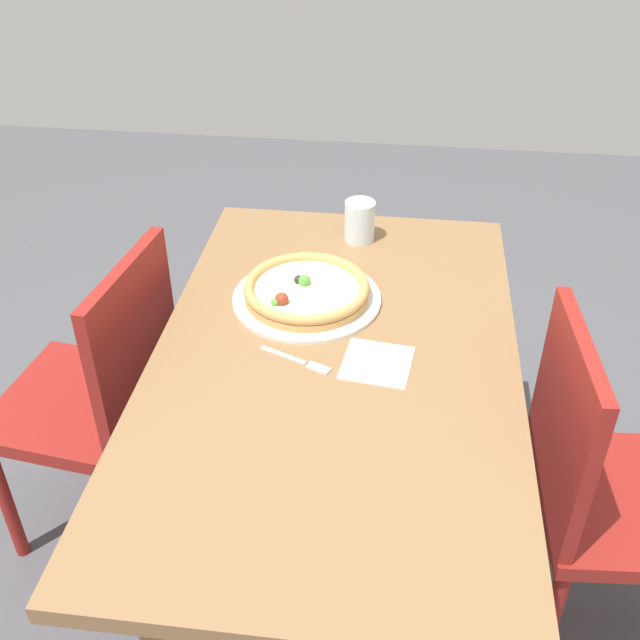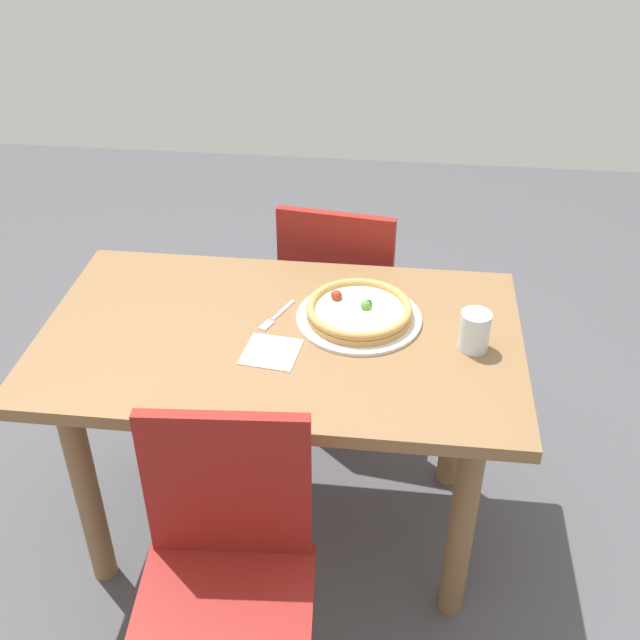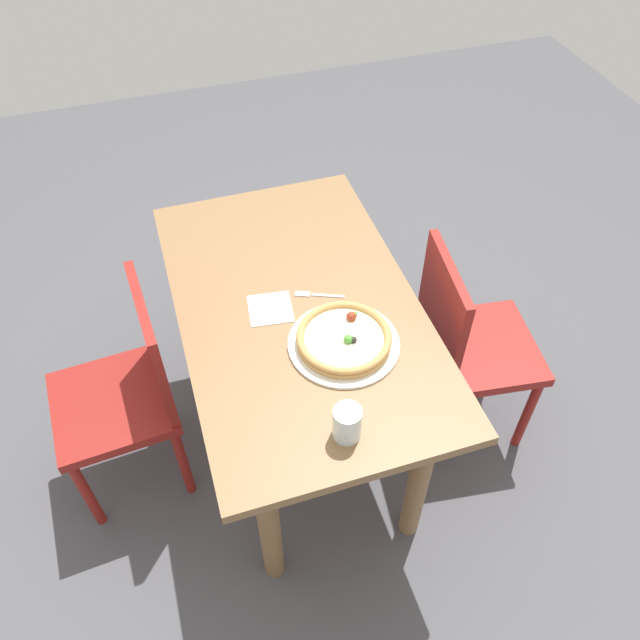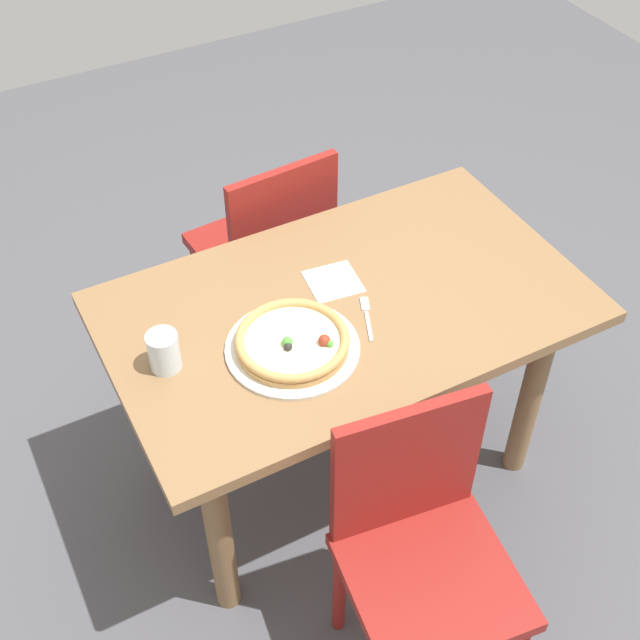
% 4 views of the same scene
% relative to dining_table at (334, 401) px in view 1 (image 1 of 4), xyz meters
% --- Properties ---
extents(ground_plane, '(6.00, 6.00, 0.00)m').
position_rel_dining_table_xyz_m(ground_plane, '(0.00, 0.00, -0.63)').
color(ground_plane, '#4C4C51').
extents(dining_table, '(1.29, 0.77, 0.75)m').
position_rel_dining_table_xyz_m(dining_table, '(0.00, 0.00, 0.00)').
color(dining_table, olive).
rests_on(dining_table, ground).
extents(chair_near, '(0.45, 0.45, 0.87)m').
position_rel_dining_table_xyz_m(chair_near, '(-0.12, -0.60, -0.15)').
color(chair_near, maroon).
rests_on(chair_near, ground).
extents(chair_far, '(0.43, 0.43, 0.87)m').
position_rel_dining_table_xyz_m(chair_far, '(0.04, 0.60, -0.15)').
color(chair_far, maroon).
rests_on(chair_far, ground).
extents(plate, '(0.35, 0.35, 0.01)m').
position_rel_dining_table_xyz_m(plate, '(-0.21, -0.09, 0.13)').
color(plate, silver).
rests_on(plate, dining_table).
extents(pizza, '(0.29, 0.29, 0.05)m').
position_rel_dining_table_xyz_m(pizza, '(-0.20, -0.09, 0.15)').
color(pizza, tan).
rests_on(pizza, plate).
extents(fork, '(0.08, 0.16, 0.00)m').
position_rel_dining_table_xyz_m(fork, '(0.03, -0.07, 0.12)').
color(fork, silver).
rests_on(fork, dining_table).
extents(drinking_glass, '(0.08, 0.08, 0.11)m').
position_rel_dining_table_xyz_m(drinking_glass, '(-0.51, 0.01, 0.18)').
color(drinking_glass, silver).
rests_on(drinking_glass, dining_table).
extents(napkin, '(0.16, 0.16, 0.00)m').
position_rel_dining_table_xyz_m(napkin, '(0.01, 0.09, 0.12)').
color(napkin, white).
rests_on(napkin, dining_table).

